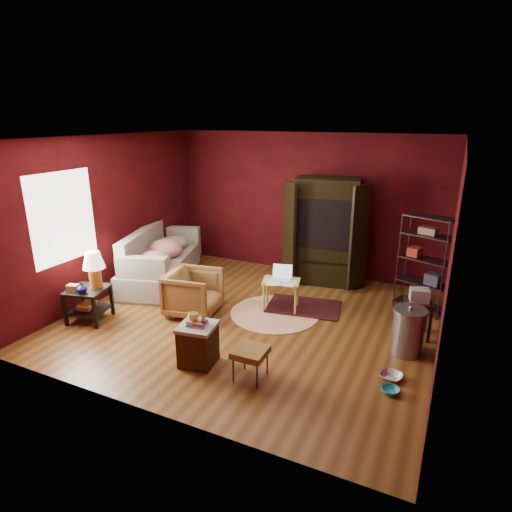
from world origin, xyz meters
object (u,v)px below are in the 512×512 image
at_px(laptop_desk, 281,284).
at_px(wire_shelving, 425,260).
at_px(side_table, 91,280).
at_px(sofa, 160,260).
at_px(hamper, 198,343).
at_px(tv_armoire, 325,230).
at_px(armchair, 193,291).

xyz_separation_m(laptop_desk, wire_shelving, (2.11, 0.96, 0.42)).
distance_m(side_table, wire_shelving, 5.32).
relative_size(sofa, side_table, 2.05).
bearing_deg(side_table, laptop_desk, 32.08).
height_order(hamper, tv_armoire, tv_armoire).
relative_size(armchair, hamper, 1.26).
bearing_deg(tv_armoire, laptop_desk, -109.70).
bearing_deg(side_table, sofa, 91.45).
xyz_separation_m(side_table, hamper, (2.20, -0.39, -0.38)).
bearing_deg(sofa, armchair, -140.86).
bearing_deg(hamper, tv_armoire, 79.73).
bearing_deg(laptop_desk, sofa, 162.25).
relative_size(hamper, tv_armoire, 0.32).
bearing_deg(sofa, side_table, 164.74).
bearing_deg(sofa, laptop_desk, -110.42).
bearing_deg(wire_shelving, armchair, -132.65).
height_order(armchair, tv_armoire, tv_armoire).
bearing_deg(wire_shelving, tv_armoire, -176.29).
bearing_deg(tv_armoire, sofa, -164.27).
bearing_deg(armchair, tv_armoire, -42.35).
xyz_separation_m(sofa, wire_shelving, (4.70, 0.79, 0.43)).
bearing_deg(hamper, side_table, 169.82).
distance_m(sofa, hamper, 3.12).
distance_m(tv_armoire, wire_shelving, 1.91).
xyz_separation_m(side_table, wire_shelving, (4.66, 2.56, 0.21)).
xyz_separation_m(sofa, hamper, (2.24, -2.16, -0.16)).
bearing_deg(laptop_desk, armchair, -162.23).
bearing_deg(side_table, tv_armoire, 47.57).
distance_m(side_table, hamper, 2.26).
relative_size(tv_armoire, wire_shelving, 1.26).
relative_size(side_table, tv_armoire, 0.55).
distance_m(sofa, side_table, 1.78).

